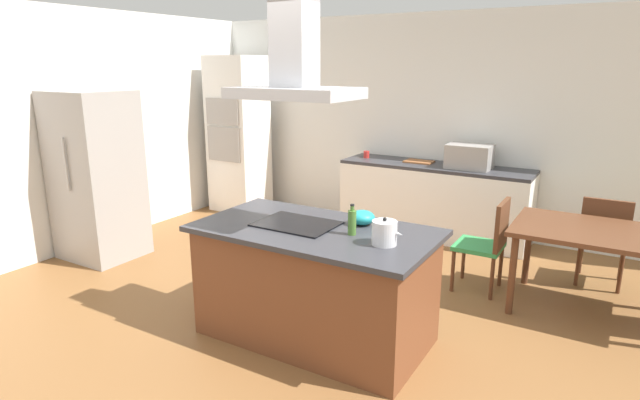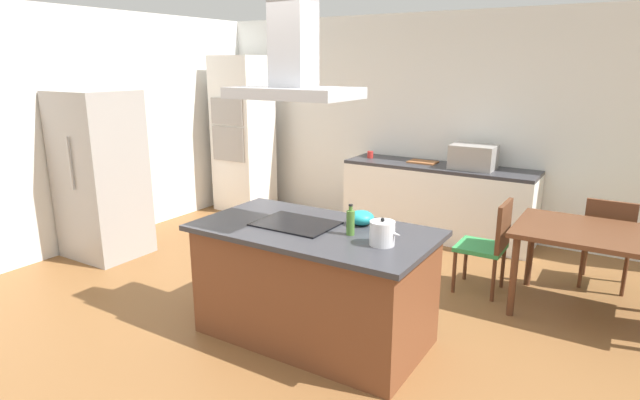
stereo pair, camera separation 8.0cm
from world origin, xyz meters
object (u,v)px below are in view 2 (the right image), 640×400
object	(u,v)px
tea_kettle	(382,233)
chair_facing_back_wall	(608,238)
refrigerator	(101,175)
chair_at_left_end	(491,241)
range_hood	(294,62)
coffee_mug_red	(370,155)
mixing_bowl	(361,218)
cooktop	(296,224)
wall_oven_stack	(243,134)
dining_table	(605,242)
olive_oil_bottle	(350,222)
countertop_microwave	(473,157)
cutting_board	(423,162)

from	to	relation	value
tea_kettle	chair_facing_back_wall	distance (m)	2.66
refrigerator	chair_at_left_end	bearing A→B (deg)	17.43
range_hood	coffee_mug_red	bearing A→B (deg)	105.52
mixing_bowl	chair_at_left_end	xyz separation A→B (m)	(0.68, 1.30, -0.45)
cooktop	chair_at_left_end	world-z (taller)	cooktop
chair_facing_back_wall	wall_oven_stack	bearing A→B (deg)	174.93
refrigerator	chair_at_left_end	distance (m)	4.13
wall_oven_stack	dining_table	xyz separation A→B (m)	(4.76, -1.09, -0.43)
cooktop	olive_oil_bottle	bearing A→B (deg)	0.79
cooktop	countertop_microwave	world-z (taller)	countertop_microwave
cooktop	cutting_board	world-z (taller)	cutting_board
olive_oil_bottle	chair_at_left_end	size ratio (longest dim) A/B	0.26
refrigerator	tea_kettle	bearing A→B (deg)	-6.31
refrigerator	cooktop	bearing A→B (deg)	-6.62
olive_oil_bottle	refrigerator	xyz separation A→B (m)	(-3.29, 0.32, -0.09)
coffee_mug_red	chair_at_left_end	world-z (taller)	coffee_mug_red
cutting_board	countertop_microwave	bearing A→B (deg)	-4.52
cutting_board	chair_facing_back_wall	distance (m)	2.27
wall_oven_stack	coffee_mug_red	bearing A→B (deg)	6.81
tea_kettle	dining_table	distance (m)	2.08
tea_kettle	chair_at_left_end	xyz separation A→B (m)	(0.35, 1.63, -0.48)
cooktop	olive_oil_bottle	xyz separation A→B (m)	(0.47, 0.01, 0.09)
mixing_bowl	refrigerator	bearing A→B (deg)	178.87
mixing_bowl	range_hood	distance (m)	1.25
countertop_microwave	mixing_bowl	bearing A→B (deg)	-92.32
dining_table	olive_oil_bottle	bearing A→B (deg)	-134.95
wall_oven_stack	countertop_microwave	bearing A→B (deg)	4.09
coffee_mug_red	chair_facing_back_wall	world-z (taller)	coffee_mug_red
tea_kettle	countertop_microwave	xyz separation A→B (m)	(-0.23, 2.95, 0.06)
tea_kettle	olive_oil_bottle	xyz separation A→B (m)	(-0.29, 0.07, 0.01)
wall_oven_stack	range_hood	world-z (taller)	range_hood
coffee_mug_red	dining_table	world-z (taller)	coffee_mug_red
wall_oven_stack	dining_table	world-z (taller)	wall_oven_stack
countertop_microwave	dining_table	bearing A→B (deg)	-41.55
chair_at_left_end	cutting_board	bearing A→B (deg)	131.38
olive_oil_bottle	chair_at_left_end	distance (m)	1.75
coffee_mug_red	cutting_board	distance (m)	0.70
olive_oil_bottle	coffee_mug_red	world-z (taller)	olive_oil_bottle
chair_at_left_end	range_hood	xyz separation A→B (m)	(-1.11, -1.56, 1.59)
tea_kettle	cutting_board	distance (m)	3.12
wall_oven_stack	chair_at_left_end	distance (m)	4.04
countertop_microwave	chair_facing_back_wall	xyz separation A→B (m)	(1.49, -0.66, -0.53)
mixing_bowl	chair_facing_back_wall	xyz separation A→B (m)	(1.60, 1.96, -0.45)
tea_kettle	coffee_mug_red	bearing A→B (deg)	117.91
cooktop	cutting_board	xyz separation A→B (m)	(-0.10, 2.93, 0.00)
refrigerator	dining_table	xyz separation A→B (m)	(4.84, 1.23, -0.24)
wall_oven_stack	chair_at_left_end	world-z (taller)	wall_oven_stack
olive_oil_bottle	cutting_board	size ratio (longest dim) A/B	0.67
chair_facing_back_wall	dining_table	bearing A→B (deg)	-90.00
olive_oil_bottle	coffee_mug_red	distance (m)	3.14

